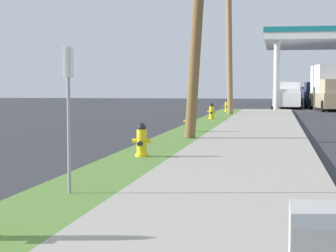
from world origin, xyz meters
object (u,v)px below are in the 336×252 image
Objects in this scene: fire_hydrant_third at (190,122)px; utility_pole_background at (229,29)px; truck_tan_at_far_bay at (331,89)px; fire_hydrant_fifth at (227,106)px; truck_white_at_forecourt at (288,96)px; fire_hydrant_fourth at (212,112)px; street_sign_post at (68,89)px; car_black_by_near_pump at (309,96)px; truck_navy_on_apron at (316,96)px; fire_hydrant_second at (142,142)px.

fire_hydrant_third is 14.43m from utility_pole_background.
fire_hydrant_fifth is at bearing -137.14° from truck_tan_at_far_bay.
utility_pole_background reaches higher than truck_white_at_forecourt.
fire_hydrant_fifth is 5.22m from utility_pole_background.
fire_hydrant_third is 1.00× the size of fire_hydrant_fourth.
fire_hydrant_third is at bearing -89.81° from fire_hydrant_fifth.
fire_hydrant_fourth is 0.35× the size of street_sign_post.
fire_hydrant_fourth is 0.16× the size of car_black_by_near_pump.
street_sign_post is (0.03, -28.90, 1.19)m from fire_hydrant_fifth.
fire_hydrant_third is at bearing -101.63° from truck_navy_on_apron.
utility_pole_background is (0.35, 5.78, 4.39)m from fire_hydrant_fourth.
fire_hydrant_third is (-0.01, 7.62, 0.00)m from fire_hydrant_second.
truck_navy_on_apron is at bearing 81.77° from street_sign_post.
street_sign_post reaches higher than car_black_by_near_pump.
truck_white_at_forecourt is 3.66m from truck_navy_on_apron.
utility_pole_background is (0.33, -2.80, 4.39)m from fire_hydrant_fifth.
truck_tan_at_far_bay reaches higher than street_sign_post.
truck_white_at_forecourt is (3.82, 18.08, 0.47)m from fire_hydrant_fourth.
fire_hydrant_third is 1.00× the size of fire_hydrant_fifth.
street_sign_post is 0.39× the size of truck_white_at_forecourt.
fire_hydrant_fourth is at bearing -101.94° from truck_white_at_forecourt.
fire_hydrant_second is 31.01m from truck_tan_at_far_bay.
fire_hydrant_third is 0.08× the size of utility_pole_background.
fire_hydrant_fourth is 1.00× the size of fire_hydrant_fifth.
truck_navy_on_apron is at bearing 64.15° from fire_hydrant_fifth.
truck_tan_at_far_bay is at bearing 77.80° from fire_hydrant_second.
utility_pole_background is 23.47m from car_black_by_near_pump.
truck_tan_at_far_bay reaches higher than fire_hydrant_fifth.
fire_hydrant_fifth is (-0.05, 16.54, 0.00)m from fire_hydrant_third.
truck_tan_at_far_bay reaches higher than fire_hydrant_fourth.
fire_hydrant_fifth is at bearing -106.65° from car_black_by_near_pump.
street_sign_post is at bearing -89.93° from fire_hydrant_fifth.
truck_navy_on_apron is 0.84× the size of truck_tan_at_far_bay.
fire_hydrant_third is 7.96m from fire_hydrant_fourth.
truck_tan_at_far_bay is (6.56, 22.68, 1.04)m from fire_hydrant_third.
truck_tan_at_far_bay reaches higher than fire_hydrant_third.
car_black_by_near_pump is at bearing 78.44° from truck_white_at_forecourt.
fire_hydrant_second is 0.16× the size of car_black_by_near_pump.
fire_hydrant_second is 1.00× the size of fire_hydrant_third.
fire_hydrant_fourth is at bearing 90.16° from street_sign_post.
utility_pole_background reaches higher than fire_hydrant_third.
fire_hydrant_second is at bearing -90.72° from utility_pole_background.
utility_pole_background is 11.42m from truck_tan_at_far_bay.
utility_pole_background reaches higher than street_sign_post.
street_sign_post is at bearing -90.30° from fire_hydrant_second.
utility_pole_background is at bearing 86.53° from fire_hydrant_fourth.
truck_white_at_forecourt and truck_navy_on_apron have the same top height.
utility_pole_background is at bearing -105.76° from truck_white_at_forecourt.
truck_navy_on_apron is (0.14, -7.22, 0.19)m from car_black_by_near_pump.
truck_white_at_forecourt reaches higher than fire_hydrant_fifth.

